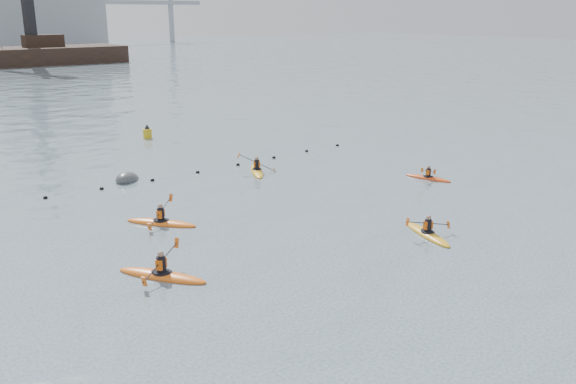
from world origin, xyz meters
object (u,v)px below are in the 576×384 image
at_px(kayaker_0, 162,274).
at_px(nav_buoy, 147,133).
at_px(kayaker_1, 428,233).
at_px(mooring_buoy, 127,180).
at_px(kayaker_3, 257,170).
at_px(kayaker_2, 161,222).
at_px(kayaker_4, 428,177).

bearing_deg(kayaker_0, nav_buoy, 33.35).
distance_m(kayaker_1, mooring_buoy, 18.04).
height_order(kayaker_3, mooring_buoy, kayaker_3).
bearing_deg(kayaker_2, kayaker_3, -7.50).
bearing_deg(kayaker_3, kayaker_4, -17.82).
xyz_separation_m(kayaker_1, nav_buoy, (-0.21, 27.45, 0.27)).
height_order(kayaker_3, kayaker_4, kayaker_3).
relative_size(kayaker_1, nav_buoy, 2.75).
distance_m(kayaker_1, kayaker_3, 13.67).
xyz_separation_m(kayaker_2, kayaker_3, (9.01, 5.06, -0.00)).
bearing_deg(kayaker_4, nav_buoy, -85.33).
xyz_separation_m(kayaker_3, nav_buoy, (-0.66, 13.79, 0.27)).
distance_m(kayaker_1, kayaker_4, 9.66).
xyz_separation_m(kayaker_2, kayaker_4, (16.03, -2.48, -0.02)).
distance_m(kayaker_2, nav_buoy, 20.61).
relative_size(kayaker_0, mooring_buoy, 1.71).
bearing_deg(nav_buoy, kayaker_3, -87.24).
bearing_deg(nav_buoy, kayaker_4, -70.19).
xyz_separation_m(kayaker_0, nav_buoy, (11.03, 24.22, 0.26)).
height_order(kayaker_0, kayaker_4, kayaker_0).
distance_m(kayaker_0, kayaker_1, 11.69).
bearing_deg(kayaker_3, kayaker_0, -109.05).
distance_m(kayaker_4, nav_buoy, 22.67).
bearing_deg(kayaker_1, kayaker_0, -178.18).
relative_size(kayaker_3, nav_buoy, 2.72).
bearing_deg(nav_buoy, kayaker_1, -89.57).
xyz_separation_m(kayaker_1, kayaker_2, (-8.55, 8.60, 0.01)).
bearing_deg(kayaker_2, kayaker_4, -45.58).
xyz_separation_m(kayaker_3, mooring_buoy, (-7.06, 3.13, -0.10)).
xyz_separation_m(kayaker_1, kayaker_4, (7.47, 6.13, -0.01)).
distance_m(kayaker_4, mooring_buoy, 17.66).
height_order(kayaker_0, nav_buoy, kayaker_0).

